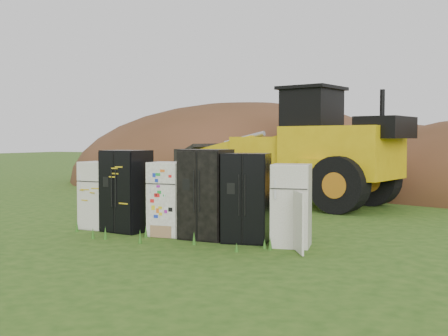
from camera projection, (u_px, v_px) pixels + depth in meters
The scene contains 10 objects.
ground at pixel (186, 237), 12.28m from camera, with size 120.00×120.00×0.00m, color #264B14.
fridge_leftmost at pixel (99, 195), 13.36m from camera, with size 0.71×0.68×1.60m, color white, non-canonical shape.
fridge_black_side at pixel (126, 191), 12.95m from camera, with size 0.98×0.77×1.88m, color black, non-canonical shape.
fridge_sticker at pixel (168, 199), 12.41m from camera, with size 0.73×0.67×1.63m, color white, non-canonical shape.
fridge_dark_mid at pixel (206, 194), 12.01m from camera, with size 0.98×0.80×1.92m, color black, non-canonical shape.
fridge_black_right at pixel (246, 198), 11.63m from camera, with size 0.92×0.77×1.84m, color black, non-canonical shape.
fridge_open_door at pixel (291, 205), 11.15m from camera, with size 0.74×0.69×1.64m, color white, non-canonical shape.
wheel_loader at pixel (286, 146), 18.52m from camera, with size 7.85×3.18×3.80m, color gold, non-canonical shape.
dirt_mound_left at pixel (241, 183), 27.10m from camera, with size 17.83×13.37×7.76m, color #442A15.
dirt_mound_back at pixel (380, 181), 28.23m from camera, with size 18.00×12.00×5.76m, color #442A15.
Camera 1 is at (6.17, -10.54, 2.15)m, focal length 45.00 mm.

